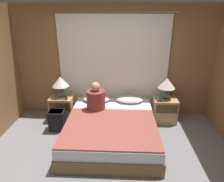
{
  "coord_description": "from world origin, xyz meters",
  "views": [
    {
      "loc": [
        0.17,
        -2.62,
        2.34
      ],
      "look_at": [
        0.0,
        1.0,
        0.88
      ],
      "focal_mm": 32.0,
      "sensor_mm": 36.0,
      "label": 1
    }
  ],
  "objects_px": {
    "lamp_right": "(167,85)",
    "beer_bottle_on_right_stand": "(160,97)",
    "backpack_on_floor": "(57,119)",
    "lamp_left": "(61,83)",
    "bed": "(111,129)",
    "nightstand_right": "(164,110)",
    "beer_bottle_on_left_stand": "(66,96)",
    "nightstand_left": "(62,108)",
    "pillow_right": "(130,99)",
    "person_left_in_bed": "(96,99)",
    "pillow_left": "(97,99)"
  },
  "relations": [
    {
      "from": "lamp_right",
      "to": "beer_bottle_on_right_stand",
      "type": "xyz_separation_m",
      "value": [
        -0.15,
        -0.17,
        -0.21
      ]
    },
    {
      "from": "backpack_on_floor",
      "to": "lamp_left",
      "type": "bearing_deg",
      "value": 91.21
    },
    {
      "from": "bed",
      "to": "backpack_on_floor",
      "type": "xyz_separation_m",
      "value": [
        -1.15,
        0.27,
        0.03
      ]
    },
    {
      "from": "nightstand_right",
      "to": "beer_bottle_on_left_stand",
      "type": "bearing_deg",
      "value": -176.73
    },
    {
      "from": "nightstand_left",
      "to": "nightstand_right",
      "type": "bearing_deg",
      "value": 0.0
    },
    {
      "from": "lamp_left",
      "to": "pillow_right",
      "type": "xyz_separation_m",
      "value": [
        1.53,
        0.02,
        -0.36
      ]
    },
    {
      "from": "person_left_in_bed",
      "to": "backpack_on_floor",
      "type": "distance_m",
      "value": 0.93
    },
    {
      "from": "nightstand_left",
      "to": "lamp_left",
      "type": "xyz_separation_m",
      "value": [
        0.0,
        0.04,
        0.58
      ]
    },
    {
      "from": "lamp_right",
      "to": "person_left_in_bed",
      "type": "xyz_separation_m",
      "value": [
        -1.49,
        -0.38,
        -0.19
      ]
    },
    {
      "from": "person_left_in_bed",
      "to": "beer_bottle_on_left_stand",
      "type": "height_order",
      "value": "person_left_in_bed"
    },
    {
      "from": "nightstand_left",
      "to": "beer_bottle_on_right_stand",
      "type": "bearing_deg",
      "value": -3.27
    },
    {
      "from": "lamp_left",
      "to": "backpack_on_floor",
      "type": "distance_m",
      "value": 0.79
    },
    {
      "from": "nightstand_right",
      "to": "beer_bottle_on_right_stand",
      "type": "height_order",
      "value": "beer_bottle_on_right_stand"
    },
    {
      "from": "bed",
      "to": "lamp_right",
      "type": "bearing_deg",
      "value": 33.53
    },
    {
      "from": "nightstand_left",
      "to": "pillow_right",
      "type": "xyz_separation_m",
      "value": [
        1.53,
        0.06,
        0.22
      ]
    },
    {
      "from": "person_left_in_bed",
      "to": "beer_bottle_on_right_stand",
      "type": "xyz_separation_m",
      "value": [
        1.35,
        0.22,
        -0.03
      ]
    },
    {
      "from": "nightstand_left",
      "to": "backpack_on_floor",
      "type": "height_order",
      "value": "nightstand_left"
    },
    {
      "from": "beer_bottle_on_left_stand",
      "to": "pillow_right",
      "type": "bearing_deg",
      "value": 7.54
    },
    {
      "from": "lamp_right",
      "to": "lamp_left",
      "type": "bearing_deg",
      "value": 180.0
    },
    {
      "from": "nightstand_left",
      "to": "pillow_left",
      "type": "height_order",
      "value": "pillow_left"
    },
    {
      "from": "bed",
      "to": "beer_bottle_on_left_stand",
      "type": "xyz_separation_m",
      "value": [
        -1.01,
        0.6,
        0.42
      ]
    },
    {
      "from": "pillow_right",
      "to": "nightstand_left",
      "type": "bearing_deg",
      "value": -177.79
    },
    {
      "from": "nightstand_right",
      "to": "pillow_right",
      "type": "bearing_deg",
      "value": 175.69
    },
    {
      "from": "bed",
      "to": "beer_bottle_on_right_stand",
      "type": "bearing_deg",
      "value": 30.61
    },
    {
      "from": "bed",
      "to": "beer_bottle_on_right_stand",
      "type": "height_order",
      "value": "beer_bottle_on_right_stand"
    },
    {
      "from": "beer_bottle_on_right_stand",
      "to": "bed",
      "type": "bearing_deg",
      "value": -149.39
    },
    {
      "from": "nightstand_right",
      "to": "pillow_right",
      "type": "xyz_separation_m",
      "value": [
        -0.79,
        0.06,
        0.22
      ]
    },
    {
      "from": "pillow_left",
      "to": "backpack_on_floor",
      "type": "distance_m",
      "value": 0.97
    },
    {
      "from": "pillow_right",
      "to": "beer_bottle_on_right_stand",
      "type": "height_order",
      "value": "beer_bottle_on_right_stand"
    },
    {
      "from": "bed",
      "to": "beer_bottle_on_right_stand",
      "type": "distance_m",
      "value": 1.25
    },
    {
      "from": "nightstand_right",
      "to": "beer_bottle_on_right_stand",
      "type": "distance_m",
      "value": 0.41
    },
    {
      "from": "lamp_left",
      "to": "beer_bottle_on_right_stand",
      "type": "bearing_deg",
      "value": -4.43
    },
    {
      "from": "nightstand_right",
      "to": "lamp_right",
      "type": "height_order",
      "value": "lamp_right"
    },
    {
      "from": "person_left_in_bed",
      "to": "beer_bottle_on_left_stand",
      "type": "bearing_deg",
      "value": 162.33
    },
    {
      "from": "nightstand_left",
      "to": "backpack_on_floor",
      "type": "distance_m",
      "value": 0.46
    },
    {
      "from": "pillow_left",
      "to": "backpack_on_floor",
      "type": "xyz_separation_m",
      "value": [
        -0.78,
        -0.52,
        -0.25
      ]
    },
    {
      "from": "lamp_left",
      "to": "backpack_on_floor",
      "type": "bearing_deg",
      "value": -88.79
    },
    {
      "from": "lamp_left",
      "to": "lamp_right",
      "type": "relative_size",
      "value": 1.0
    },
    {
      "from": "lamp_left",
      "to": "pillow_left",
      "type": "relative_size",
      "value": 0.77
    },
    {
      "from": "pillow_right",
      "to": "bed",
      "type": "bearing_deg",
      "value": -115.5
    },
    {
      "from": "pillow_right",
      "to": "backpack_on_floor",
      "type": "distance_m",
      "value": 1.63
    },
    {
      "from": "bed",
      "to": "nightstand_right",
      "type": "xyz_separation_m",
      "value": [
        1.16,
        0.72,
        0.06
      ]
    },
    {
      "from": "pillow_right",
      "to": "backpack_on_floor",
      "type": "bearing_deg",
      "value": -161.23
    },
    {
      "from": "backpack_on_floor",
      "to": "beer_bottle_on_right_stand",
      "type": "bearing_deg",
      "value": 8.78
    },
    {
      "from": "nightstand_right",
      "to": "beer_bottle_on_right_stand",
      "type": "xyz_separation_m",
      "value": [
        -0.15,
        -0.12,
        0.37
      ]
    },
    {
      "from": "pillow_left",
      "to": "beer_bottle_on_left_stand",
      "type": "bearing_deg",
      "value": -163.96
    },
    {
      "from": "bed",
      "to": "lamp_left",
      "type": "relative_size",
      "value": 4.33
    },
    {
      "from": "pillow_left",
      "to": "pillow_right",
      "type": "height_order",
      "value": "same"
    },
    {
      "from": "beer_bottle_on_left_stand",
      "to": "backpack_on_floor",
      "type": "distance_m",
      "value": 0.53
    },
    {
      "from": "pillow_right",
      "to": "beer_bottle_on_left_stand",
      "type": "relative_size",
      "value": 2.58
    }
  ]
}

